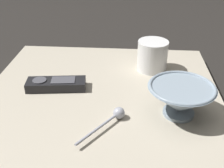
{
  "coord_description": "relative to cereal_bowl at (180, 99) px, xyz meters",
  "views": [
    {
      "loc": [
        0.07,
        -0.6,
        0.43
      ],
      "look_at": [
        0.03,
        0.03,
        0.06
      ],
      "focal_mm": 45.03,
      "sensor_mm": 36.0,
      "label": 1
    }
  ],
  "objects": [
    {
      "name": "tv_remote_near",
      "position": [
        -0.31,
        0.09,
        -0.03
      ],
      "size": [
        0.16,
        0.07,
        0.03
      ],
      "color": "black",
      "rests_on": "table"
    },
    {
      "name": "ground_plane",
      "position": [
        -0.19,
        0.06,
        -0.08
      ],
      "size": [
        6.0,
        6.0,
        0.0
      ],
      "primitive_type": "plane",
      "color": "black"
    },
    {
      "name": "cereal_bowl",
      "position": [
        0.0,
        0.0,
        0.0
      ],
      "size": [
        0.15,
        0.15,
        0.08
      ],
      "color": "#8C9EAD",
      "rests_on": "table"
    },
    {
      "name": "coffee_mug",
      "position": [
        -0.05,
        0.22,
        0.0
      ],
      "size": [
        0.09,
        0.09,
        0.09
      ],
      "color": "white",
      "rests_on": "table"
    },
    {
      "name": "teaspoon",
      "position": [
        -0.14,
        -0.04,
        -0.03
      ],
      "size": [
        0.09,
        0.13,
        0.03
      ],
      "color": "#A3A5B2",
      "rests_on": "table"
    },
    {
      "name": "table",
      "position": [
        -0.19,
        0.06,
        -0.06
      ],
      "size": [
        0.61,
        0.61,
        0.04
      ],
      "color": "#B7AD99",
      "rests_on": "ground"
    }
  ]
}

